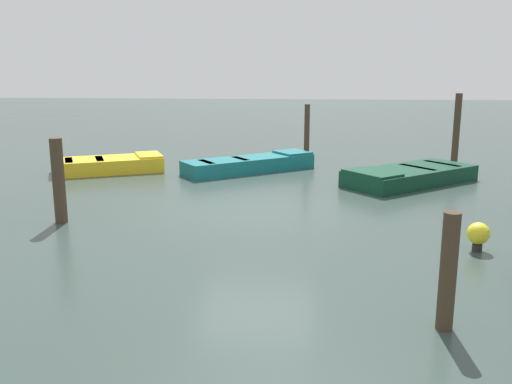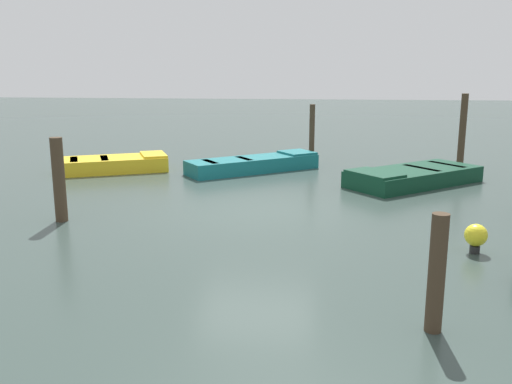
% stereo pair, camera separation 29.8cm
% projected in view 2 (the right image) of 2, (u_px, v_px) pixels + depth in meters
% --- Properties ---
extents(ground_plane, '(80.00, 80.00, 0.00)m').
position_uv_depth(ground_plane, '(256.00, 208.00, 11.83)').
color(ground_plane, '#33423D').
extents(rowboat_teal, '(3.10, 3.72, 0.46)m').
position_uv_depth(rowboat_teal, '(254.00, 164.00, 15.94)').
color(rowboat_teal, '#14666B').
rests_on(rowboat_teal, ground_plane).
extents(rowboat_yellow, '(2.39, 3.25, 0.46)m').
position_uv_depth(rowboat_yellow, '(114.00, 164.00, 15.94)').
color(rowboat_yellow, gold).
rests_on(rowboat_yellow, ground_plane).
extents(rowboat_dark_green, '(3.41, 3.71, 0.46)m').
position_uv_depth(rowboat_dark_green, '(413.00, 176.00, 14.15)').
color(rowboat_dark_green, '#0C3823').
rests_on(rowboat_dark_green, ground_plane).
extents(mooring_piling_far_left, '(0.19, 0.19, 2.18)m').
position_uv_depth(mooring_piling_far_left, '(462.00, 132.00, 15.98)').
color(mooring_piling_far_left, '#423323').
rests_on(mooring_piling_far_left, ground_plane).
extents(mooring_piling_mid_right, '(0.19, 0.19, 1.38)m').
position_uv_depth(mooring_piling_mid_right, '(437.00, 274.00, 6.20)').
color(mooring_piling_mid_right, '#423323').
rests_on(mooring_piling_mid_right, ground_plane).
extents(mooring_piling_near_left, '(0.23, 0.23, 1.63)m').
position_uv_depth(mooring_piling_near_left, '(59.00, 180.00, 10.67)').
color(mooring_piling_near_left, '#423323').
rests_on(mooring_piling_near_left, ground_plane).
extents(mooring_piling_mid_left, '(0.17, 0.17, 1.78)m').
position_uv_depth(mooring_piling_mid_left, '(312.00, 133.00, 17.45)').
color(mooring_piling_mid_left, '#423323').
rests_on(mooring_piling_mid_left, ground_plane).
extents(marker_buoy, '(0.36, 0.36, 0.48)m').
position_uv_depth(marker_buoy, '(476.00, 236.00, 8.93)').
color(marker_buoy, '#262626').
rests_on(marker_buoy, ground_plane).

